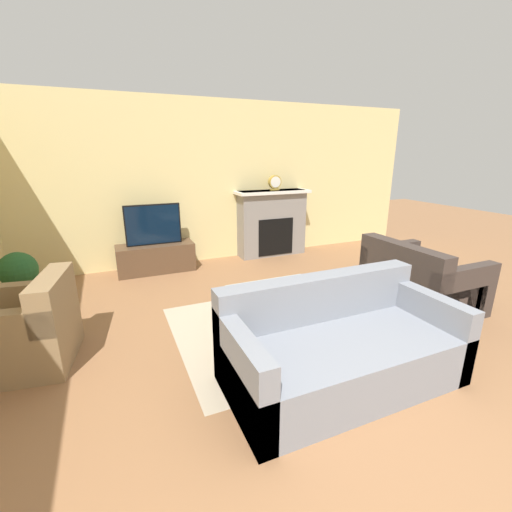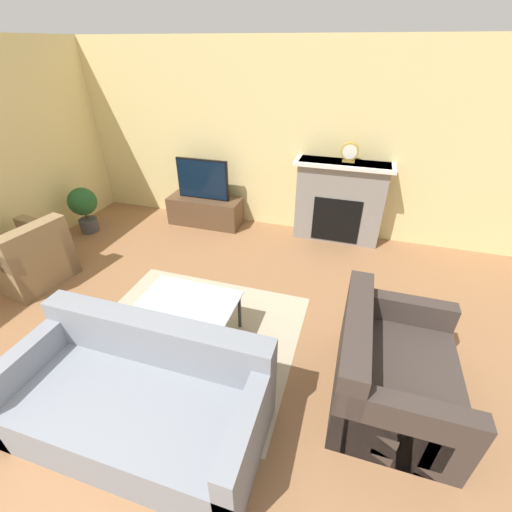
% 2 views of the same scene
% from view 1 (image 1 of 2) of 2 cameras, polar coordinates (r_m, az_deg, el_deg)
% --- Properties ---
extents(wall_back, '(8.67, 0.06, 2.70)m').
position_cam_1_polar(wall_back, '(5.97, -10.25, 11.84)').
color(wall_back, beige).
rests_on(wall_back, ground_plane).
extents(area_rug, '(2.15, 1.94, 0.00)m').
position_cam_1_polar(area_rug, '(3.84, 3.50, -11.87)').
color(area_rug, '#B7A88E').
rests_on(area_rug, ground_plane).
extents(fireplace, '(1.36, 0.41, 1.20)m').
position_cam_1_polar(fireplace, '(6.33, 2.66, 5.72)').
color(fireplace, gray).
rests_on(fireplace, ground_plane).
extents(tv_stand, '(1.19, 0.45, 0.45)m').
position_cam_1_polar(tv_stand, '(5.72, -16.32, -0.29)').
color(tv_stand, brown).
rests_on(tv_stand, ground_plane).
extents(tv, '(0.85, 0.06, 0.64)m').
position_cam_1_polar(tv, '(5.59, -16.77, 5.03)').
color(tv, black).
rests_on(tv, tv_stand).
extents(couch_sectional, '(1.92, 0.94, 0.82)m').
position_cam_1_polar(couch_sectional, '(3.03, 13.62, -14.63)').
color(couch_sectional, gray).
rests_on(couch_sectional, ground_plane).
extents(couch_loveseat, '(0.94, 1.24, 0.82)m').
position_cam_1_polar(couch_loveseat, '(4.74, 25.43, -4.00)').
color(couch_loveseat, '#3D332D').
rests_on(couch_loveseat, ground_plane).
extents(armchair_by_window, '(0.97, 0.91, 0.82)m').
position_cam_1_polar(armchair_by_window, '(3.75, -34.35, -10.67)').
color(armchair_by_window, '#8C704C').
rests_on(armchair_by_window, ground_plane).
extents(coffee_table, '(0.95, 0.74, 0.46)m').
position_cam_1_polar(coffee_table, '(3.63, 3.89, -6.40)').
color(coffee_table, '#333338').
rests_on(coffee_table, ground_plane).
extents(potted_plant, '(0.43, 0.43, 0.72)m').
position_cam_1_polar(potted_plant, '(4.96, -34.74, -2.69)').
color(potted_plant, '#47474C').
rests_on(potted_plant, ground_plane).
extents(mantel_clock, '(0.24, 0.07, 0.27)m').
position_cam_1_polar(mantel_clock, '(6.26, 3.15, 12.14)').
color(mantel_clock, '#B79338').
rests_on(mantel_clock, fireplace).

